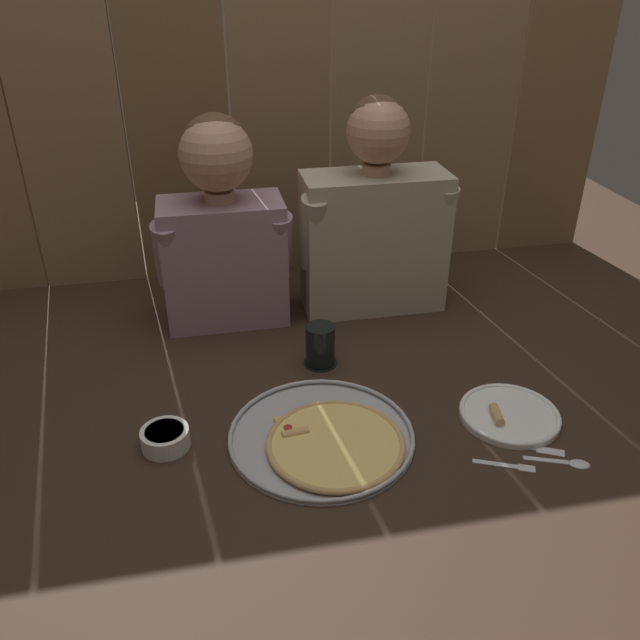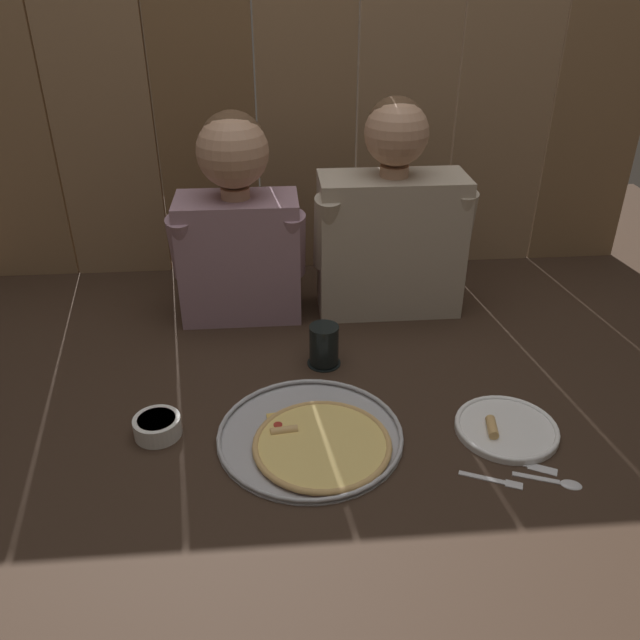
{
  "view_description": "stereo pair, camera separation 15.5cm",
  "coord_description": "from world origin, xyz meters",
  "px_view_note": "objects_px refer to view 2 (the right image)",
  "views": [
    {
      "loc": [
        -0.28,
        -1.22,
        0.94
      ],
      "look_at": [
        -0.02,
        0.1,
        0.18
      ],
      "focal_mm": 36.08,
      "sensor_mm": 36.0,
      "label": 1
    },
    {
      "loc": [
        -0.13,
        -1.24,
        0.94
      ],
      "look_at": [
        -0.02,
        0.1,
        0.18
      ],
      "focal_mm": 36.08,
      "sensor_mm": 36.0,
      "label": 2
    }
  ],
  "objects_px": {
    "diner_left": "(237,221)",
    "pizza_tray": "(315,439)",
    "drinking_glass": "(325,346)",
    "dipping_bowl": "(157,426)",
    "diner_right": "(391,220)",
    "dinner_plate": "(506,428)"
  },
  "relations": [
    {
      "from": "diner_left",
      "to": "pizza_tray",
      "type": "bearing_deg",
      "value": -74.33
    },
    {
      "from": "drinking_glass",
      "to": "diner_left",
      "type": "distance_m",
      "value": 0.44
    },
    {
      "from": "dipping_bowl",
      "to": "diner_left",
      "type": "distance_m",
      "value": 0.65
    },
    {
      "from": "diner_right",
      "to": "dipping_bowl",
      "type": "bearing_deg",
      "value": -137.94
    },
    {
      "from": "diner_right",
      "to": "drinking_glass",
      "type": "bearing_deg",
      "value": -125.96
    },
    {
      "from": "dipping_bowl",
      "to": "diner_right",
      "type": "distance_m",
      "value": 0.87
    },
    {
      "from": "dinner_plate",
      "to": "drinking_glass",
      "type": "relative_size",
      "value": 2.06
    },
    {
      "from": "pizza_tray",
      "to": "drinking_glass",
      "type": "bearing_deg",
      "value": 80.85
    },
    {
      "from": "dipping_bowl",
      "to": "diner_right",
      "type": "bearing_deg",
      "value": 42.06
    },
    {
      "from": "dipping_bowl",
      "to": "diner_left",
      "type": "height_order",
      "value": "diner_left"
    },
    {
      "from": "dinner_plate",
      "to": "dipping_bowl",
      "type": "distance_m",
      "value": 0.79
    },
    {
      "from": "dipping_bowl",
      "to": "drinking_glass",
      "type": "bearing_deg",
      "value": 32.85
    },
    {
      "from": "pizza_tray",
      "to": "diner_left",
      "type": "bearing_deg",
      "value": 105.67
    },
    {
      "from": "dinner_plate",
      "to": "drinking_glass",
      "type": "bearing_deg",
      "value": 141.06
    },
    {
      "from": "dipping_bowl",
      "to": "diner_left",
      "type": "bearing_deg",
      "value": 72.27
    },
    {
      "from": "diner_left",
      "to": "dipping_bowl",
      "type": "bearing_deg",
      "value": -107.73
    },
    {
      "from": "dinner_plate",
      "to": "diner_right",
      "type": "xyz_separation_m",
      "value": [
        -0.17,
        0.61,
        0.27
      ]
    },
    {
      "from": "pizza_tray",
      "to": "dipping_bowl",
      "type": "xyz_separation_m",
      "value": [
        -0.35,
        0.06,
        0.02
      ]
    },
    {
      "from": "diner_right",
      "to": "dinner_plate",
      "type": "bearing_deg",
      "value": -74.51
    },
    {
      "from": "dinner_plate",
      "to": "diner_right",
      "type": "distance_m",
      "value": 0.69
    },
    {
      "from": "dinner_plate",
      "to": "diner_left",
      "type": "relative_size",
      "value": 0.39
    },
    {
      "from": "drinking_glass",
      "to": "diner_left",
      "type": "height_order",
      "value": "diner_left"
    }
  ]
}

